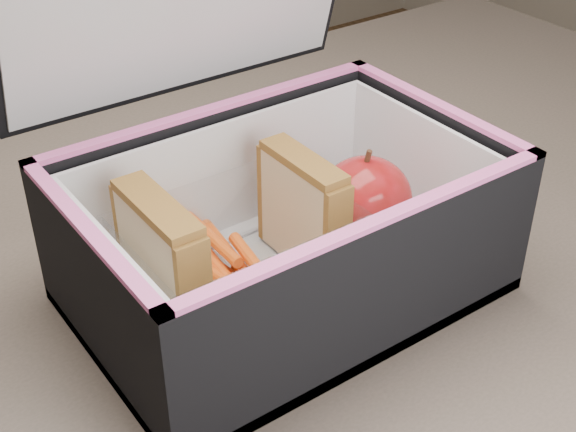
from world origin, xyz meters
The scene contains 8 objects.
kitchen_table centered at (0.00, 0.00, 0.66)m, with size 1.20×0.80×0.75m.
lunch_bag centered at (-0.07, -0.04, 0.82)m, with size 0.32×0.27×0.32m.
plastic_tub centered at (-0.11, -0.03, 0.80)m, with size 0.17×0.12×0.07m, color white, non-canonical shape.
sandwich_left centered at (-0.17, -0.03, 0.82)m, with size 0.03×0.09×0.10m.
sandwich_right centered at (-0.05, -0.03, 0.82)m, with size 0.02×0.08×0.10m.
carrot_sticks centered at (-0.12, -0.02, 0.78)m, with size 0.04×0.13×0.03m.
paper_napkin centered at (0.01, -0.04, 0.77)m, with size 0.08×0.08×0.01m, color white.
red_apple centered at (0.01, -0.04, 0.81)m, with size 0.09×0.09×0.08m.
Camera 1 is at (-0.37, -0.45, 1.16)m, focal length 50.00 mm.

